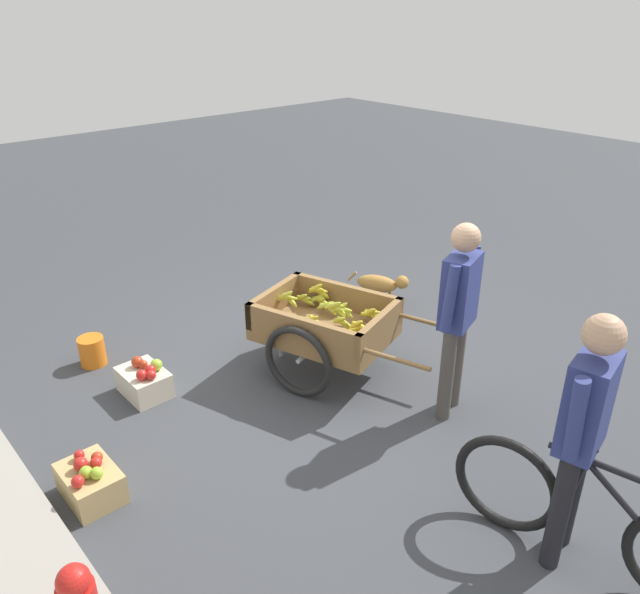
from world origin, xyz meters
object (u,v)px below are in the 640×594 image
at_px(vendor_person, 459,305).
at_px(bicycle, 591,519).
at_px(apple_crate, 90,481).
at_px(mixed_fruit_crate, 144,381).
at_px(dog, 381,284).
at_px(cyclist_person, 584,422).
at_px(plastic_bucket, 92,351).
at_px(fruit_cart, 326,327).

relative_size(vendor_person, bicycle, 0.97).
height_order(apple_crate, mixed_fruit_crate, mixed_fruit_crate).
distance_m(vendor_person, mixed_fruit_crate, 2.63).
bearing_deg(dog, cyclist_person, 151.54).
xyz_separation_m(dog, plastic_bucket, (0.94, 2.78, -0.14)).
relative_size(fruit_cart, dog, 2.94).
xyz_separation_m(bicycle, dog, (3.10, -1.57, -0.08)).
xyz_separation_m(cyclist_person, dog, (2.95, -1.60, -0.69)).
height_order(bicycle, mixed_fruit_crate, bicycle).
bearing_deg(dog, apple_crate, 100.73).
bearing_deg(dog, plastic_bucket, 71.33).
xyz_separation_m(fruit_cart, dog, (0.54, -1.27, -0.17)).
relative_size(fruit_cart, mixed_fruit_crate, 4.09).
bearing_deg(cyclist_person, plastic_bucket, 16.93).
xyz_separation_m(fruit_cart, plastic_bucket, (1.48, 1.51, -0.31)).
bearing_deg(mixed_fruit_crate, dog, -94.17).
bearing_deg(plastic_bucket, cyclist_person, -163.07).
bearing_deg(fruit_cart, vendor_person, -162.95).
distance_m(bicycle, plastic_bucket, 4.22).
relative_size(cyclist_person, plastic_bucket, 6.01).
relative_size(fruit_cart, bicycle, 1.10).
bearing_deg(vendor_person, bicycle, 156.74).
bearing_deg(mixed_fruit_crate, cyclist_person, -161.45).
xyz_separation_m(fruit_cart, vendor_person, (-1.09, -0.34, 0.50)).
bearing_deg(bicycle, cyclist_person, 11.11).
bearing_deg(apple_crate, dog, -79.27).
distance_m(vendor_person, cyclist_person, 1.47).
distance_m(fruit_cart, apple_crate, 2.23).
xyz_separation_m(vendor_person, dog, (1.63, -0.94, -0.68)).
height_order(fruit_cart, plastic_bucket, fruit_cart).
relative_size(vendor_person, apple_crate, 3.60).
bearing_deg(apple_crate, plastic_bucket, -23.69).
bearing_deg(apple_crate, fruit_cart, -86.97).
xyz_separation_m(fruit_cart, mixed_fruit_crate, (0.74, 1.38, -0.31)).
relative_size(fruit_cart, plastic_bucket, 6.76).
xyz_separation_m(bicycle, apple_crate, (2.44, 1.91, -0.23)).
height_order(bicycle, cyclist_person, cyclist_person).
xyz_separation_m(vendor_person, plastic_bucket, (2.57, 1.84, -0.81)).
bearing_deg(fruit_cart, dog, -66.94).
relative_size(bicycle, plastic_bucket, 6.16).
relative_size(bicycle, dog, 2.67).
bearing_deg(plastic_bucket, fruit_cart, -134.55).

